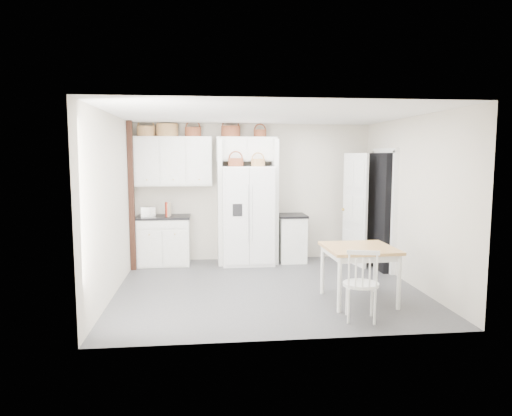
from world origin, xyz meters
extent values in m
plane|color=#515053|center=(0.00, 0.00, 0.00)|extent=(4.50, 4.50, 0.00)
plane|color=white|center=(0.00, 0.00, 2.60)|extent=(4.50, 4.50, 0.00)
plane|color=beige|center=(0.00, 2.00, 1.30)|extent=(4.50, 0.00, 4.50)
plane|color=beige|center=(-2.25, 0.00, 1.30)|extent=(0.00, 4.00, 4.00)
plane|color=beige|center=(2.25, 0.00, 1.30)|extent=(0.00, 4.00, 4.00)
cube|color=white|center=(-0.15, 1.63, 0.91)|extent=(0.94, 0.75, 1.81)
cube|color=silver|center=(-1.70, 1.70, 0.43)|extent=(0.93, 0.59, 0.86)
cube|color=silver|center=(0.70, 1.70, 0.43)|extent=(0.49, 0.58, 0.86)
cube|color=#AD7D46|center=(1.17, -0.78, 0.38)|extent=(0.94, 0.94, 0.77)
cube|color=silver|center=(0.95, -1.48, 0.45)|extent=(0.52, 0.49, 0.89)
cube|color=black|center=(-1.70, 1.70, 0.88)|extent=(0.97, 0.63, 0.04)
cube|color=black|center=(0.70, 1.70, 0.88)|extent=(0.53, 0.62, 0.04)
cube|color=silver|center=(-1.96, 1.64, 0.99)|extent=(0.27, 0.19, 0.18)
cube|color=maroon|center=(-1.63, 1.62, 1.03)|extent=(0.07, 0.17, 0.26)
cube|color=#CAAF91|center=(-1.59, 1.62, 1.03)|extent=(0.08, 0.17, 0.25)
cylinder|color=#965532|center=(-1.98, 1.83, 2.44)|extent=(0.33, 0.33, 0.19)
cylinder|color=#965532|center=(-1.60, 1.83, 2.46)|extent=(0.39, 0.39, 0.23)
cylinder|color=maroon|center=(-1.14, 1.83, 2.44)|extent=(0.30, 0.30, 0.17)
cylinder|color=maroon|center=(-0.44, 1.83, 2.45)|extent=(0.35, 0.35, 0.20)
cylinder|color=maroon|center=(0.10, 1.83, 2.42)|extent=(0.24, 0.24, 0.14)
cylinder|color=maroon|center=(-0.37, 1.53, 1.89)|extent=(0.28, 0.28, 0.15)
cylinder|color=#965532|center=(0.03, 1.53, 1.88)|extent=(0.25, 0.25, 0.13)
cube|color=silver|center=(-1.50, 1.83, 1.90)|extent=(1.40, 0.34, 0.90)
cube|color=silver|center=(-0.15, 1.83, 2.12)|extent=(1.12, 0.34, 0.45)
cube|color=silver|center=(-0.66, 1.70, 1.15)|extent=(0.08, 0.60, 2.30)
cube|color=silver|center=(0.36, 1.70, 1.15)|extent=(0.08, 0.60, 2.30)
cube|color=black|center=(-2.20, 1.35, 1.30)|extent=(0.09, 0.09, 2.60)
cube|color=black|center=(2.16, 1.00, 1.02)|extent=(0.18, 0.85, 2.05)
cube|color=white|center=(1.80, 1.33, 1.02)|extent=(0.21, 0.79, 2.05)
camera|label=1|loc=(-0.90, -6.72, 2.01)|focal=32.00mm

